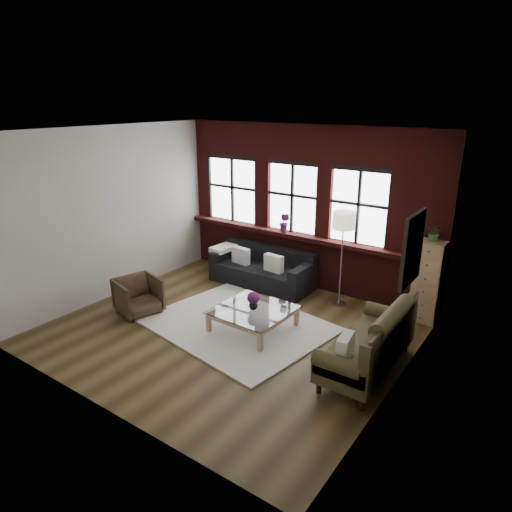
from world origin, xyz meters
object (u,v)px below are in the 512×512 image
Objects in this scene: armchair at (138,296)px; coffee_table at (253,319)px; dark_sofa at (262,267)px; vase at (253,305)px; drawer_chest at (428,281)px; vintage_settee at (368,338)px; floor_lamp at (342,256)px.

coffee_table is at bearing -56.55° from armchair.
coffee_table is at bearing -59.88° from dark_sofa.
vase is (0.97, -1.67, 0.07)m from dark_sofa.
drawer_chest reaches higher than armchair.
vintage_settee reaches higher than coffee_table.
vintage_settee is at bearing -30.40° from dark_sofa.
vintage_settee is (2.97, -1.74, 0.13)m from dark_sofa.
armchair is 5.03m from drawer_chest.
coffee_table is (0.97, -1.67, -0.20)m from dark_sofa.
vintage_settee is 12.30× the size of vase.
coffee_table is at bearing -137.83° from drawer_chest.
armchair is 0.38× the size of floor_lamp.
drawer_chest is (0.22, 2.07, 0.20)m from vintage_settee.
floor_lamp reaches higher than vintage_settee.
vase is at bearing 178.09° from vintage_settee.
armchair is at bearing -139.62° from floor_lamp.
dark_sofa is 1.95m from coffee_table.
vintage_settee is 1.36× the size of drawer_chest.
vintage_settee is at bearing -1.91° from coffee_table.
vase is (0.00, -0.00, 0.27)m from coffee_table.
floor_lamp is (-1.25, 1.78, 0.44)m from vintage_settee.
armchair is at bearing -147.97° from drawer_chest.
dark_sofa is at bearing -174.04° from drawer_chest.
drawer_chest reaches higher than vintage_settee.
drawer_chest is at bearing 5.96° from dark_sofa.
dark_sofa is 1.09× the size of vintage_settee.
vase reaches higher than coffee_table.
armchair is (-1.07, -2.33, -0.06)m from dark_sofa.
floor_lamp is (0.74, 1.71, 0.78)m from coffee_table.
drawer_chest is at bearing -42.32° from armchair.
vase is at bearing -56.55° from armchair.
dark_sofa is at bearing -178.77° from floor_lamp.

